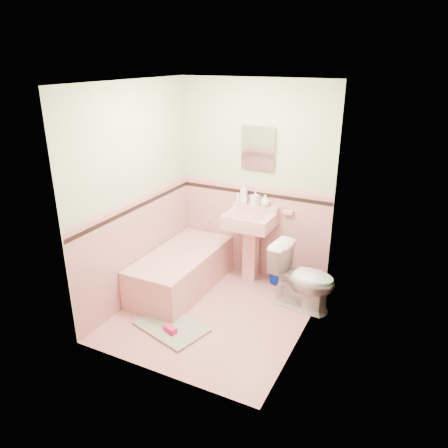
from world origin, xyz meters
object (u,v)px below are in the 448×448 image
at_px(bathtub, 181,272).
at_px(toilet, 303,278).
at_px(soap_bottle_mid, 255,197).
at_px(soap_bottle_right, 265,201).
at_px(shoe, 170,329).
at_px(sink, 249,248).
at_px(bucket, 279,273).
at_px(soap_bottle_left, 244,193).
at_px(medicine_cabinet, 258,148).

height_order(bathtub, toilet, toilet).
xyz_separation_m(soap_bottle_mid, soap_bottle_right, (0.13, 0.00, -0.02)).
bearing_deg(toilet, bathtub, 106.12).
bearing_deg(shoe, sink, 97.86).
distance_m(toilet, shoe, 1.59).
relative_size(soap_bottle_right, bucket, 0.54).
relative_size(bathtub, soap_bottle_mid, 7.90).
bearing_deg(bucket, sink, -158.74).
bearing_deg(soap_bottle_mid, bucket, -6.22).
relative_size(sink, soap_bottle_left, 3.48).
height_order(sink, toilet, sink).
height_order(bathtub, soap_bottle_mid, soap_bottle_mid).
distance_m(sink, soap_bottle_left, 0.70).
relative_size(soap_bottle_left, soap_bottle_right, 1.81).
height_order(sink, bucket, sink).
height_order(medicine_cabinet, toilet, medicine_cabinet).
relative_size(soap_bottle_left, bucket, 0.99).
distance_m(medicine_cabinet, bucket, 1.61).
relative_size(sink, medicine_cabinet, 2.05).
bearing_deg(soap_bottle_left, medicine_cabinet, 10.36).
bearing_deg(soap_bottle_left, shoe, -94.11).
bearing_deg(sink, soap_bottle_right, 55.26).
relative_size(soap_bottle_mid, shoe, 1.23).
bearing_deg(toilet, soap_bottle_left, 70.71).
xyz_separation_m(sink, bucket, (0.36, 0.14, -0.33)).
bearing_deg(bathtub, toilet, 9.52).
height_order(soap_bottle_right, shoe, soap_bottle_right).
xyz_separation_m(soap_bottle_mid, bucket, (0.37, -0.04, -0.95)).
xyz_separation_m(bucket, shoe, (-0.64, -1.55, -0.07)).
bearing_deg(toilet, soap_bottle_mid, 66.51).
distance_m(medicine_cabinet, soap_bottle_mid, 0.62).
distance_m(bucket, shoe, 1.68).
bearing_deg(toilet, medicine_cabinet, 64.64).
distance_m(bathtub, sink, 0.89).
height_order(bathtub, medicine_cabinet, medicine_cabinet).
bearing_deg(toilet, shoe, 143.20).
xyz_separation_m(soap_bottle_mid, shoe, (-0.27, -1.59, -1.02)).
xyz_separation_m(soap_bottle_right, toilet, (0.67, -0.46, -0.69)).
xyz_separation_m(bathtub, shoe, (0.40, -0.88, -0.16)).
bearing_deg(bathtub, soap_bottle_mid, 46.62).
distance_m(soap_bottle_left, toilet, 1.30).
xyz_separation_m(bathtub, bucket, (1.04, 0.67, -0.09)).
distance_m(bathtub, bucket, 1.24).
distance_m(bathtub, toilet, 1.50).
height_order(bathtub, soap_bottle_left, soap_bottle_left).
bearing_deg(bathtub, shoe, -65.60).
height_order(bathtub, shoe, bathtub).
bearing_deg(soap_bottle_right, shoe, -104.20).
bearing_deg(soap_bottle_right, bucket, -9.71).
xyz_separation_m(soap_bottle_left, bucket, (0.52, -0.04, -0.99)).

